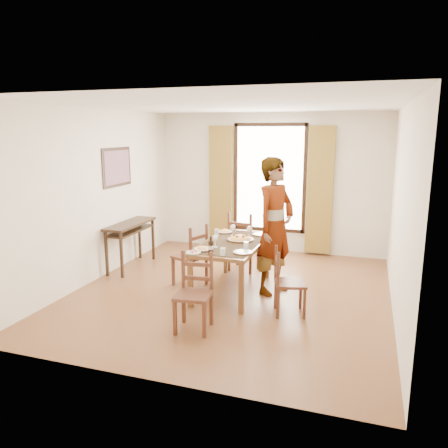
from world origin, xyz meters
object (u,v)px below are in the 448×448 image
(man, at_px, (275,226))
(pasta_platter, at_px, (240,237))
(dining_table, at_px, (233,247))
(console_table, at_px, (130,229))

(man, height_order, pasta_platter, man)
(dining_table, distance_m, pasta_platter, 0.19)
(console_table, distance_m, man, 2.66)
(console_table, bearing_deg, dining_table, -15.18)
(man, bearing_deg, dining_table, 131.14)
(dining_table, bearing_deg, console_table, 164.82)
(console_table, distance_m, pasta_platter, 2.15)
(pasta_platter, bearing_deg, dining_table, -121.38)
(dining_table, height_order, man, man)
(man, bearing_deg, pasta_platter, 120.03)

